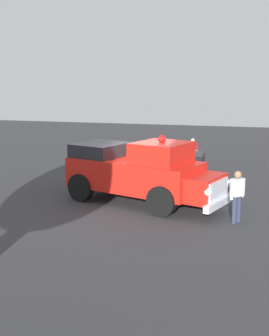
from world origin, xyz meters
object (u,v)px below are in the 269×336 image
at_px(classic_hot_rod, 160,156).
at_px(spectator_standing, 237,193).
at_px(lawn_chair_near_truck, 193,151).
at_px(lawn_chair_spare, 132,170).
at_px(spectator_seated, 191,149).
at_px(vintage_fire_truck, 140,171).
at_px(lawn_chair_by_car, 187,172).

bearing_deg(classic_hot_rod, spectator_standing, 119.65).
bearing_deg(classic_hot_rod, lawn_chair_near_truck, -108.41).
distance_m(classic_hot_rod, lawn_chair_spare, 3.16).
bearing_deg(spectator_standing, lawn_chair_spare, -42.14).
distance_m(spectator_seated, spectator_standing, 11.18).
height_order(classic_hot_rod, spectator_standing, spectator_standing).
distance_m(vintage_fire_truck, spectator_seated, 9.35).
bearing_deg(vintage_fire_truck, lawn_chair_by_car, -109.45).
height_order(vintage_fire_truck, lawn_chair_by_car, vintage_fire_truck).
bearing_deg(vintage_fire_truck, classic_hot_rod, -83.79).
xyz_separation_m(vintage_fire_truck, spectator_standing, (-3.58, 1.37, -0.23)).
bearing_deg(vintage_fire_truck, lawn_chair_spare, -67.70).
bearing_deg(vintage_fire_truck, lawn_chair_near_truck, -92.75).
relative_size(vintage_fire_truck, lawn_chair_spare, 6.20).
xyz_separation_m(spectator_seated, spectator_standing, (-3.21, 10.70, 0.27)).
bearing_deg(lawn_chair_near_truck, lawn_chair_by_car, 96.55).
height_order(classic_hot_rod, lawn_chair_spare, classic_hot_rod).
relative_size(classic_hot_rod, spectator_seated, 3.46).
xyz_separation_m(classic_hot_rod, lawn_chair_by_car, (-1.82, 2.80, -0.16)).
distance_m(lawn_chair_near_truck, lawn_chair_by_car, 6.19).
relative_size(classic_hot_rod, lawn_chair_near_truck, 4.37).
bearing_deg(lawn_chair_by_car, vintage_fire_truck, 70.55).
height_order(lawn_chair_spare, spectator_standing, spectator_standing).
height_order(lawn_chair_near_truck, lawn_chair_spare, same).
relative_size(lawn_chair_by_car, spectator_standing, 0.61).
height_order(vintage_fire_truck, classic_hot_rod, vintage_fire_truck).
height_order(vintage_fire_truck, lawn_chair_spare, vintage_fire_truck).
xyz_separation_m(classic_hot_rod, lawn_chair_spare, (0.56, 3.11, -0.16)).
bearing_deg(classic_hot_rod, vintage_fire_truck, 96.21).
distance_m(lawn_chair_near_truck, lawn_chair_spare, 6.67).
bearing_deg(lawn_chair_near_truck, classic_hot_rod, 71.59).
xyz_separation_m(vintage_fire_truck, lawn_chair_near_truck, (-0.45, -9.43, -0.61)).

